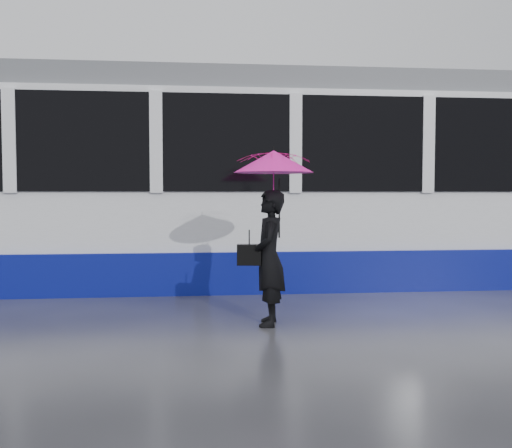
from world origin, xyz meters
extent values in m
plane|color=#29292E|center=(0.00, 0.00, 0.00)|extent=(90.00, 90.00, 0.00)
cube|color=#3F3D38|center=(0.00, 1.78, 0.01)|extent=(34.00, 0.07, 0.02)
cube|color=#3F3D38|center=(0.00, 3.22, 0.01)|extent=(34.00, 0.07, 0.02)
imported|color=black|center=(0.90, -0.69, 0.75)|extent=(0.43, 0.59, 1.51)
imported|color=#FC1583|center=(0.95, -0.69, 1.59)|extent=(0.92, 0.94, 0.75)
cone|color=#FC1583|center=(0.95, -0.69, 1.82)|extent=(0.99, 0.99, 0.24)
cylinder|color=black|center=(0.95, -0.69, 1.96)|extent=(0.01, 0.01, 0.06)
cylinder|color=black|center=(1.01, -0.67, 1.30)|extent=(0.02, 0.02, 0.66)
cube|color=black|center=(0.68, -0.67, 0.79)|extent=(0.28, 0.15, 0.23)
cylinder|color=black|center=(0.68, -0.67, 0.99)|extent=(0.01, 0.01, 0.18)
camera|label=1|loc=(0.10, -6.94, 1.46)|focal=40.00mm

